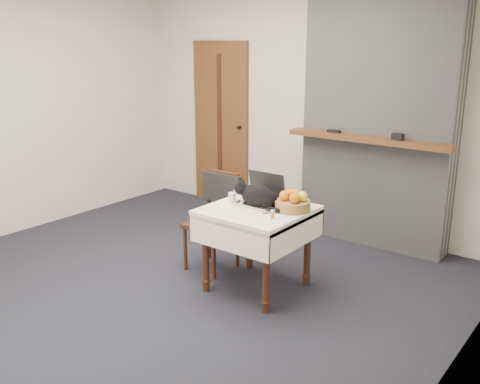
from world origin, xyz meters
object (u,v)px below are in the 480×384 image
(laptop, at_px, (261,196))
(pill_bottle, at_px, (273,214))
(fruit_basket, at_px, (293,202))
(door, at_px, (221,124))
(side_table, at_px, (257,221))
(cream_jar, at_px, (232,197))
(cat, at_px, (258,196))
(chair, at_px, (217,207))

(laptop, relative_size, pill_bottle, 5.31)
(pill_bottle, xyz_separation_m, fruit_basket, (0.01, 0.27, 0.03))
(door, distance_m, laptop, 2.40)
(side_table, height_order, cream_jar, cream_jar)
(side_table, xyz_separation_m, laptop, (-0.05, 0.12, 0.18))
(side_table, bearing_deg, cream_jar, 175.79)
(cream_jar, relative_size, fruit_basket, 0.27)
(side_table, bearing_deg, door, 136.42)
(side_table, relative_size, laptop, 2.25)
(fruit_basket, bearing_deg, cat, -158.80)
(cat, distance_m, fruit_basket, 0.29)
(laptop, bearing_deg, cat, -69.95)
(cream_jar, bearing_deg, laptop, 23.94)
(door, xyz_separation_m, laptop, (1.76, -1.61, -0.24))
(laptop, bearing_deg, side_table, -67.57)
(side_table, bearing_deg, cat, 120.64)
(side_table, bearing_deg, chair, 163.67)
(cat, xyz_separation_m, pill_bottle, (0.26, -0.17, -0.06))
(cream_jar, height_order, pill_bottle, cream_jar)
(cat, relative_size, fruit_basket, 1.62)
(door, bearing_deg, cat, -43.38)
(fruit_basket, xyz_separation_m, chair, (-0.81, 0.03, -0.20))
(laptop, height_order, fruit_basket, laptop)
(side_table, height_order, pill_bottle, pill_bottle)
(side_table, relative_size, cream_jar, 10.39)
(cream_jar, height_order, chair, chair)
(laptop, bearing_deg, door, 137.00)
(cat, height_order, cream_jar, cat)
(laptop, bearing_deg, pill_bottle, -42.36)
(door, height_order, cream_jar, door)
(laptop, height_order, cream_jar, laptop)
(door, xyz_separation_m, pill_bottle, (2.06, -1.87, -0.27))
(door, relative_size, cream_jar, 26.63)
(cream_jar, bearing_deg, fruit_basket, 11.77)
(chair, bearing_deg, cream_jar, -27.51)
(pill_bottle, bearing_deg, chair, 159.30)
(door, height_order, side_table, door)
(laptop, relative_size, cat, 0.76)
(cat, bearing_deg, laptop, 98.44)
(side_table, distance_m, chair, 0.59)
(side_table, relative_size, chair, 0.88)
(laptop, distance_m, pill_bottle, 0.39)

